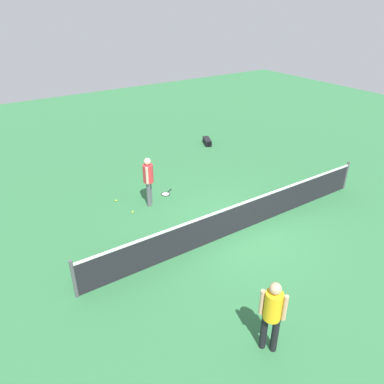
{
  "coord_description": "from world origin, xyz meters",
  "views": [
    {
      "loc": [
        6.31,
        6.9,
        6.29
      ],
      "look_at": [
        0.76,
        -1.47,
        0.9
      ],
      "focal_mm": 34.24,
      "sensor_mm": 36.0,
      "label": 1
    }
  ],
  "objects_px": {
    "player_near_side": "(148,178)",
    "tennis_ball_by_net": "(132,212)",
    "player_far_side": "(272,312)",
    "equipment_bag": "(207,142)",
    "tennis_racket_near_player": "(166,194)",
    "tennis_ball_midcourt": "(116,201)",
    "tennis_ball_near_player": "(194,234)"
  },
  "relations": [
    {
      "from": "player_far_side",
      "to": "tennis_ball_by_net",
      "type": "distance_m",
      "value": 6.35
    },
    {
      "from": "player_near_side",
      "to": "tennis_racket_near_player",
      "type": "bearing_deg",
      "value": -158.48
    },
    {
      "from": "tennis_ball_near_player",
      "to": "equipment_bag",
      "type": "height_order",
      "value": "equipment_bag"
    },
    {
      "from": "tennis_ball_by_net",
      "to": "tennis_ball_midcourt",
      "type": "bearing_deg",
      "value": -82.13
    },
    {
      "from": "player_far_side",
      "to": "tennis_ball_by_net",
      "type": "bearing_deg",
      "value": -89.93
    },
    {
      "from": "player_far_side",
      "to": "tennis_ball_near_player",
      "type": "height_order",
      "value": "player_far_side"
    },
    {
      "from": "tennis_racket_near_player",
      "to": "player_near_side",
      "type": "bearing_deg",
      "value": 21.52
    },
    {
      "from": "player_far_side",
      "to": "equipment_bag",
      "type": "distance_m",
      "value": 11.57
    },
    {
      "from": "player_near_side",
      "to": "player_far_side",
      "type": "relative_size",
      "value": 1.0
    },
    {
      "from": "player_near_side",
      "to": "equipment_bag",
      "type": "relative_size",
      "value": 2.01
    },
    {
      "from": "equipment_bag",
      "to": "player_far_side",
      "type": "bearing_deg",
      "value": 60.33
    },
    {
      "from": "player_near_side",
      "to": "equipment_bag",
      "type": "distance_m",
      "value": 6.17
    },
    {
      "from": "tennis_ball_midcourt",
      "to": "player_far_side",
      "type": "bearing_deg",
      "value": 91.15
    },
    {
      "from": "player_near_side",
      "to": "player_far_side",
      "type": "distance_m",
      "value": 6.52
    },
    {
      "from": "player_far_side",
      "to": "tennis_ball_by_net",
      "type": "relative_size",
      "value": 25.76
    },
    {
      "from": "tennis_ball_near_player",
      "to": "tennis_ball_by_net",
      "type": "bearing_deg",
      "value": -65.66
    },
    {
      "from": "tennis_ball_midcourt",
      "to": "equipment_bag",
      "type": "distance_m",
      "value": 6.47
    },
    {
      "from": "tennis_ball_near_player",
      "to": "player_near_side",
      "type": "bearing_deg",
      "value": -84.41
    },
    {
      "from": "player_far_side",
      "to": "tennis_ball_midcourt",
      "type": "bearing_deg",
      "value": -88.85
    },
    {
      "from": "tennis_ball_near_player",
      "to": "tennis_ball_midcourt",
      "type": "xyz_separation_m",
      "value": [
        1.12,
        -3.18,
        0.0
      ]
    },
    {
      "from": "player_near_side",
      "to": "tennis_racket_near_player",
      "type": "distance_m",
      "value": 1.33
    },
    {
      "from": "tennis_ball_by_net",
      "to": "equipment_bag",
      "type": "distance_m",
      "value": 6.84
    },
    {
      "from": "equipment_bag",
      "to": "tennis_ball_by_net",
      "type": "bearing_deg",
      "value": 33.22
    },
    {
      "from": "tennis_racket_near_player",
      "to": "tennis_ball_by_net",
      "type": "height_order",
      "value": "tennis_ball_by_net"
    },
    {
      "from": "player_near_side",
      "to": "tennis_ball_near_player",
      "type": "height_order",
      "value": "player_near_side"
    },
    {
      "from": "player_near_side",
      "to": "tennis_ball_by_net",
      "type": "xyz_separation_m",
      "value": [
        0.75,
        0.2,
        -0.98
      ]
    },
    {
      "from": "player_far_side",
      "to": "tennis_racket_near_player",
      "type": "height_order",
      "value": "player_far_side"
    },
    {
      "from": "player_near_side",
      "to": "tennis_ball_midcourt",
      "type": "distance_m",
      "value": 1.55
    },
    {
      "from": "tennis_ball_by_net",
      "to": "player_far_side",
      "type": "bearing_deg",
      "value": 90.07
    },
    {
      "from": "player_far_side",
      "to": "tennis_ball_by_net",
      "type": "xyz_separation_m",
      "value": [
        0.01,
        -6.28,
        -0.98
      ]
    },
    {
      "from": "tennis_racket_near_player",
      "to": "tennis_ball_near_player",
      "type": "xyz_separation_m",
      "value": [
        0.59,
        2.69,
        0.02
      ]
    },
    {
      "from": "player_near_side",
      "to": "equipment_bag",
      "type": "bearing_deg",
      "value": -144.46
    }
  ]
}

